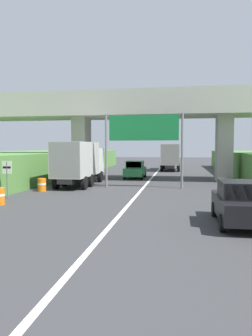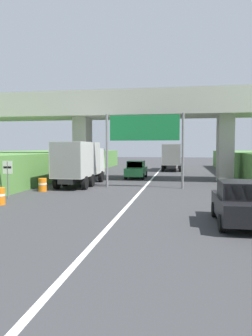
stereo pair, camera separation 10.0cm
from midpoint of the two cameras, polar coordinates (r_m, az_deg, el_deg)
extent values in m
cube|color=white|center=(23.43, 2.93, -3.67)|extent=(0.20, 88.92, 0.01)
cube|color=#ADA89E|center=(29.52, 4.32, 10.27)|extent=(40.00, 4.80, 1.10)
cube|color=#ADA89E|center=(27.48, 3.92, 13.08)|extent=(40.00, 0.36, 1.10)
cube|color=#ADA89E|center=(31.85, 4.69, 11.78)|extent=(40.00, 0.36, 1.10)
cube|color=#9F9A91|center=(30.62, -8.12, 3.50)|extent=(1.30, 2.20, 5.84)
cube|color=#9F9A91|center=(29.48, 17.18, 3.36)|extent=(1.30, 2.20, 5.84)
cylinder|color=slate|center=(24.10, -3.71, 3.12)|extent=(0.18, 0.18, 5.54)
cylinder|color=slate|center=(23.48, 9.99, 3.06)|extent=(0.18, 0.18, 5.54)
cube|color=#167238|center=(23.66, 3.07, 7.28)|extent=(5.20, 0.12, 1.90)
cube|color=white|center=(23.65, 3.06, 7.28)|extent=(4.89, 0.01, 1.67)
cylinder|color=slate|center=(19.94, -20.79, -2.04)|extent=(0.08, 0.08, 2.20)
cube|color=white|center=(19.87, -20.86, 0.11)|extent=(0.60, 0.03, 0.76)
cube|color=black|center=(19.86, -20.89, 0.10)|extent=(0.50, 0.01, 0.12)
cube|color=black|center=(25.51, -8.34, -1.62)|extent=(1.10, 7.30, 0.36)
cube|color=silver|center=(27.92, -6.74, 1.38)|extent=(2.10, 2.10, 2.10)
cube|color=#2D3842|center=(28.89, -6.18, 2.06)|extent=(1.89, 0.06, 0.90)
cube|color=#B7B7B2|center=(24.42, -9.12, 1.61)|extent=(2.30, 5.20, 2.60)
cube|color=gray|center=(21.99, -11.25, 1.36)|extent=(2.21, 0.04, 2.50)
cylinder|color=black|center=(28.29, -8.60, -1.47)|extent=(0.30, 0.96, 0.96)
cylinder|color=black|center=(27.76, -4.79, -1.54)|extent=(0.30, 0.96, 0.96)
cylinder|color=black|center=(23.57, -12.65, -2.55)|extent=(0.30, 0.96, 0.96)
cylinder|color=black|center=(22.86, -7.66, -2.69)|extent=(0.30, 0.96, 0.96)
cylinder|color=black|center=(25.14, -11.21, -2.14)|extent=(0.30, 0.96, 0.96)
cylinder|color=black|center=(24.47, -6.50, -2.26)|extent=(0.30, 0.96, 0.96)
cube|color=black|center=(42.37, 7.97, 0.50)|extent=(1.10, 7.30, 0.36)
cube|color=gold|center=(44.91, 8.07, 2.25)|extent=(2.10, 2.10, 2.10)
cube|color=#2D3842|center=(45.93, 8.10, 2.65)|extent=(1.89, 0.06, 0.90)
cube|color=#B7B7B2|center=(41.26, 7.96, 2.47)|extent=(2.30, 5.20, 2.60)
cube|color=gray|center=(38.68, 7.86, 2.39)|extent=(2.21, 0.04, 2.50)
cylinder|color=black|center=(45.00, 6.82, 0.46)|extent=(0.30, 0.96, 0.96)
cylinder|color=black|center=(44.96, 9.29, 0.44)|extent=(0.30, 0.96, 0.96)
cylinder|color=black|center=(39.94, 6.35, 0.06)|extent=(0.30, 0.96, 0.96)
cylinder|color=black|center=(39.89, 9.42, 0.02)|extent=(0.30, 0.96, 0.96)
cylinder|color=black|center=(41.63, 6.47, 0.20)|extent=(0.30, 0.96, 0.96)
cylinder|color=black|center=(41.58, 9.42, 0.17)|extent=(0.30, 0.96, 0.96)
cube|color=#236B38|center=(30.82, 1.58, -0.59)|extent=(1.76, 4.10, 0.76)
cube|color=#236B38|center=(30.62, 1.55, 0.69)|extent=(1.56, 1.90, 0.64)
cube|color=#2D3842|center=(29.71, 1.31, 0.60)|extent=(1.44, 0.06, 0.54)
cylinder|color=black|center=(32.22, 0.44, -1.08)|extent=(0.22, 0.64, 0.64)
cylinder|color=black|center=(32.01, 3.35, -1.12)|extent=(0.22, 0.64, 0.64)
cylinder|color=black|center=(29.72, -0.32, -1.49)|extent=(0.22, 0.64, 0.64)
cylinder|color=black|center=(29.49, 2.83, -1.53)|extent=(0.22, 0.64, 0.64)
cube|color=black|center=(13.23, 19.68, -6.59)|extent=(1.76, 4.10, 0.76)
cube|color=black|center=(12.98, 19.87, -3.67)|extent=(1.56, 1.90, 0.64)
cube|color=#2D3842|center=(12.09, 20.66, -4.22)|extent=(1.44, 0.06, 0.54)
cylinder|color=black|center=(14.42, 15.51, -7.20)|extent=(0.22, 0.64, 0.64)
cylinder|color=black|center=(11.95, 16.82, -9.49)|extent=(0.22, 0.64, 0.64)
cylinder|color=orange|center=(22.51, -15.08, -2.96)|extent=(0.56, 0.56, 0.90)
cylinder|color=white|center=(22.50, -15.08, -2.78)|extent=(0.57, 0.57, 0.12)
cylinder|color=orange|center=(27.25, -10.28, -1.75)|extent=(0.56, 0.56, 0.90)
cylinder|color=white|center=(27.24, -10.29, -1.60)|extent=(0.57, 0.57, 0.12)
camera|label=1|loc=(0.05, -90.18, -0.01)|focal=33.74mm
camera|label=2|loc=(0.05, 89.82, 0.01)|focal=33.74mm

